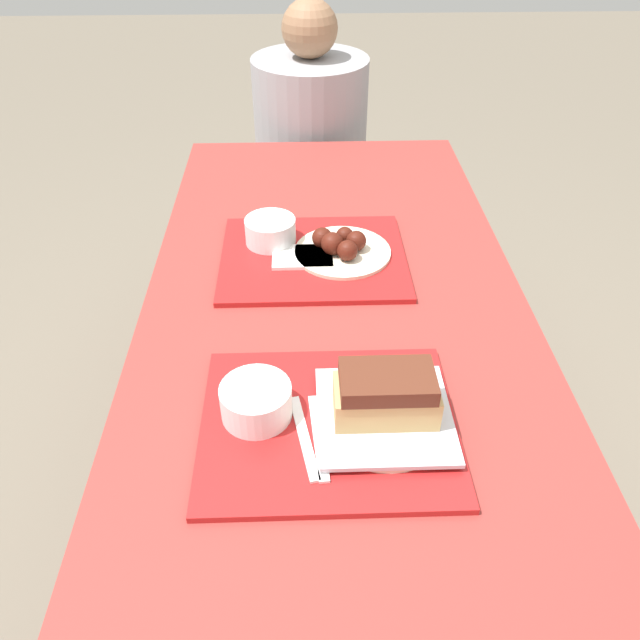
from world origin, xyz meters
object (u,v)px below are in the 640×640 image
object	(u,v)px
person_seated_across	(311,124)
bowl_coleslaw_far	(270,230)
bowl_coleslaw_near	(256,400)
tray_far	(313,258)
brisket_sandwich_plate	(385,403)
tray_near	(328,424)
wings_plate_far	(341,246)

from	to	relation	value
person_seated_across	bowl_coleslaw_far	bearing A→B (deg)	-97.45
bowl_coleslaw_near	person_seated_across	distance (m)	1.34
tray_far	brisket_sandwich_plate	xyz separation A→B (m)	(0.10, -0.48, 0.04)
bowl_coleslaw_far	brisket_sandwich_plate	bearing A→B (deg)	-70.45
brisket_sandwich_plate	bowl_coleslaw_far	xyz separation A→B (m)	(-0.19, 0.54, -0.01)
tray_near	wings_plate_far	world-z (taller)	wings_plate_far
bowl_coleslaw_near	bowl_coleslaw_far	xyz separation A→B (m)	(0.01, 0.52, 0.00)
tray_near	brisket_sandwich_plate	distance (m)	0.10
brisket_sandwich_plate	wings_plate_far	size ratio (longest dim) A/B	1.00
tray_far	wings_plate_far	world-z (taller)	wings_plate_far
bowl_coleslaw_near	person_seated_across	size ratio (longest dim) A/B	0.18
tray_far	bowl_coleslaw_near	size ratio (longest dim) A/B	3.56
brisket_sandwich_plate	tray_near	bearing A→B (deg)	-179.56
tray_far	wings_plate_far	distance (m)	0.06
bowl_coleslaw_near	brisket_sandwich_plate	bearing A→B (deg)	-5.75
tray_near	tray_far	distance (m)	0.48
person_seated_across	tray_far	bearing A→B (deg)	-90.83
wings_plate_far	person_seated_across	size ratio (longest dim) A/B	0.33
tray_near	wings_plate_far	bearing A→B (deg)	84.40
bowl_coleslaw_near	tray_near	bearing A→B (deg)	-10.46
tray_near	bowl_coleslaw_near	bearing A→B (deg)	169.54
tray_near	brisket_sandwich_plate	bearing A→B (deg)	0.44
bowl_coleslaw_far	wings_plate_far	bearing A→B (deg)	-19.55
wings_plate_far	person_seated_across	xyz separation A→B (m)	(-0.05, 0.87, -0.06)
bowl_coleslaw_far	person_seated_across	distance (m)	0.82
tray_near	bowl_coleslaw_far	distance (m)	0.55
bowl_coleslaw_near	brisket_sandwich_plate	world-z (taller)	brisket_sandwich_plate
tray_near	tray_far	bearing A→B (deg)	91.39
tray_far	brisket_sandwich_plate	bearing A→B (deg)	-78.43
tray_near	bowl_coleslaw_near	xyz separation A→B (m)	(-0.11, 0.02, 0.04)
tray_far	tray_near	bearing A→B (deg)	-88.61
brisket_sandwich_plate	bowl_coleslaw_far	size ratio (longest dim) A/B	1.86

